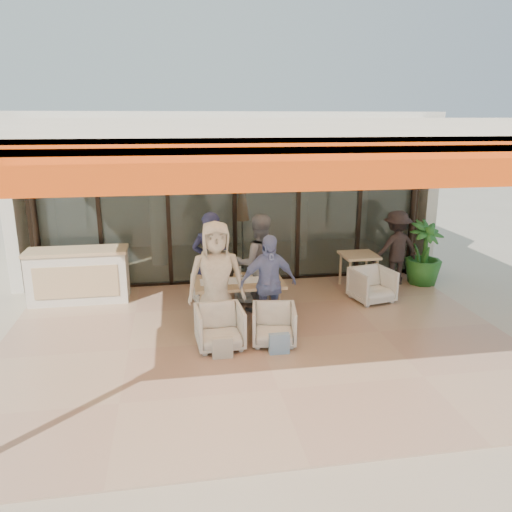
# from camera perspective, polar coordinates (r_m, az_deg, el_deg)

# --- Properties ---
(ground) EXTENTS (70.00, 70.00, 0.00)m
(ground) POSITION_cam_1_polar(r_m,az_deg,el_deg) (7.97, 0.36, -9.76)
(ground) COLOR #C6B293
(ground) RESTS_ON ground
(terrace_floor) EXTENTS (8.00, 6.00, 0.01)m
(terrace_floor) POSITION_cam_1_polar(r_m,az_deg,el_deg) (7.96, 0.36, -9.72)
(terrace_floor) COLOR tan
(terrace_floor) RESTS_ON ground
(terrace_structure) EXTENTS (8.00, 6.00, 3.40)m
(terrace_structure) POSITION_cam_1_polar(r_m,az_deg,el_deg) (6.95, 0.79, 14.27)
(terrace_structure) COLOR silver
(terrace_structure) RESTS_ON ground
(glass_storefront) EXTENTS (8.08, 0.10, 3.20)m
(glass_storefront) POSITION_cam_1_polar(r_m,az_deg,el_deg) (10.33, -2.48, 5.46)
(glass_storefront) COLOR #9EADA3
(glass_storefront) RESTS_ON ground
(interior_block) EXTENTS (9.05, 3.62, 3.52)m
(interior_block) POSITION_cam_1_polar(r_m,az_deg,el_deg) (12.53, -3.80, 10.12)
(interior_block) COLOR silver
(interior_block) RESTS_ON ground
(host_counter) EXTENTS (1.85, 0.65, 1.04)m
(host_counter) POSITION_cam_1_polar(r_m,az_deg,el_deg) (9.99, -19.60, -2.11)
(host_counter) COLOR silver
(host_counter) RESTS_ON ground
(dining_table) EXTENTS (1.50, 0.90, 0.93)m
(dining_table) POSITION_cam_1_polar(r_m,az_deg,el_deg) (8.47, -2.03, -3.19)
(dining_table) COLOR tan
(dining_table) RESTS_ON ground
(chair_far_left) EXTENTS (0.70, 0.67, 0.62)m
(chair_far_left) POSITION_cam_1_polar(r_m,az_deg,el_deg) (9.44, -5.26, -3.67)
(chair_far_left) COLOR white
(chair_far_left) RESTS_ON ground
(chair_far_right) EXTENTS (0.80, 0.77, 0.68)m
(chair_far_right) POSITION_cam_1_polar(r_m,az_deg,el_deg) (9.52, -0.22, -3.22)
(chair_far_right) COLOR white
(chair_far_right) RESTS_ON ground
(chair_near_left) EXTENTS (0.74, 0.70, 0.72)m
(chair_near_left) POSITION_cam_1_polar(r_m,az_deg,el_deg) (7.65, -4.17, -7.93)
(chair_near_left) COLOR white
(chair_near_left) RESTS_ON ground
(chair_near_right) EXTENTS (0.75, 0.72, 0.68)m
(chair_near_right) POSITION_cam_1_polar(r_m,az_deg,el_deg) (7.77, 2.06, -7.68)
(chair_near_right) COLOR white
(chair_near_right) RESTS_ON ground
(diner_navy) EXTENTS (0.78, 0.62, 1.86)m
(diner_navy) POSITION_cam_1_polar(r_m,az_deg,el_deg) (8.78, -5.11, -0.89)
(diner_navy) COLOR #1B1D3C
(diner_navy) RESTS_ON ground
(diner_grey) EXTENTS (0.87, 0.68, 1.79)m
(diner_grey) POSITION_cam_1_polar(r_m,az_deg,el_deg) (8.88, 0.30, -0.87)
(diner_grey) COLOR slate
(diner_grey) RESTS_ON ground
(diner_cream) EXTENTS (0.93, 0.62, 1.88)m
(diner_cream) POSITION_cam_1_polar(r_m,az_deg,el_deg) (7.92, -4.60, -2.66)
(diner_cream) COLOR beige
(diner_cream) RESTS_ON ground
(diner_periwinkle) EXTENTS (1.00, 0.53, 1.63)m
(diner_periwinkle) POSITION_cam_1_polar(r_m,az_deg,el_deg) (8.06, 1.39, -3.20)
(diner_periwinkle) COLOR #6E84B8
(diner_periwinkle) RESTS_ON ground
(tote_bag_cream) EXTENTS (0.30, 0.10, 0.34)m
(tote_bag_cream) POSITION_cam_1_polar(r_m,az_deg,el_deg) (7.37, -3.84, -10.51)
(tote_bag_cream) COLOR silver
(tote_bag_cream) RESTS_ON ground
(tote_bag_blue) EXTENTS (0.30, 0.10, 0.34)m
(tote_bag_blue) POSITION_cam_1_polar(r_m,az_deg,el_deg) (7.49, 2.67, -10.06)
(tote_bag_blue) COLOR #99BFD8
(tote_bag_blue) RESTS_ON ground
(side_table) EXTENTS (0.70, 0.70, 0.74)m
(side_table) POSITION_cam_1_polar(r_m,az_deg,el_deg) (10.32, 11.67, -0.35)
(side_table) COLOR tan
(side_table) RESTS_ON ground
(side_chair) EXTENTS (0.83, 0.79, 0.72)m
(side_chair) POSITION_cam_1_polar(r_m,az_deg,el_deg) (9.74, 13.14, -3.10)
(side_chair) COLOR white
(side_chair) RESTS_ON ground
(standing_woman) EXTENTS (1.10, 0.75, 1.58)m
(standing_woman) POSITION_cam_1_polar(r_m,az_deg,el_deg) (10.73, 15.68, 0.85)
(standing_woman) COLOR black
(standing_woman) RESTS_ON ground
(potted_palm) EXTENTS (0.94, 0.94, 1.35)m
(potted_palm) POSITION_cam_1_polar(r_m,az_deg,el_deg) (10.95, 18.62, 0.28)
(potted_palm) COLOR #1E5919
(potted_palm) RESTS_ON ground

